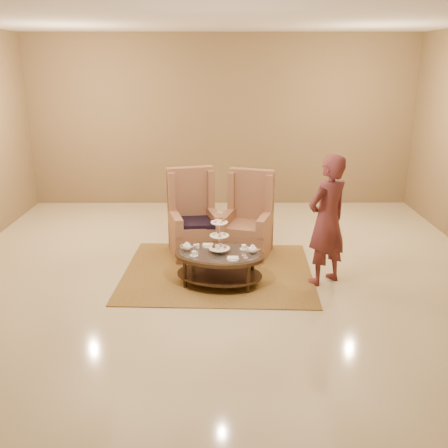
{
  "coord_description": "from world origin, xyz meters",
  "views": [
    {
      "loc": [
        -0.0,
        -6.49,
        2.98
      ],
      "look_at": [
        0.03,
        0.2,
        0.77
      ],
      "focal_mm": 40.0,
      "sensor_mm": 36.0,
      "label": 1
    }
  ],
  "objects_px": {
    "person": "(327,220)",
    "armchair_right": "(248,226)",
    "tea_table": "(219,258)",
    "armchair_left": "(194,226)"
  },
  "relations": [
    {
      "from": "armchair_right",
      "to": "person",
      "type": "xyz_separation_m",
      "value": [
        1.01,
        -1.12,
        0.46
      ]
    },
    {
      "from": "armchair_left",
      "to": "armchair_right",
      "type": "height_order",
      "value": "armchair_left"
    },
    {
      "from": "tea_table",
      "to": "armchair_left",
      "type": "bearing_deg",
      "value": 121.0
    },
    {
      "from": "tea_table",
      "to": "armchair_right",
      "type": "bearing_deg",
      "value": 80.64
    },
    {
      "from": "armchair_left",
      "to": "person",
      "type": "distance_m",
      "value": 2.23
    },
    {
      "from": "tea_table",
      "to": "armchair_left",
      "type": "height_order",
      "value": "armchair_left"
    },
    {
      "from": "armchair_left",
      "to": "tea_table",
      "type": "bearing_deg",
      "value": -84.94
    },
    {
      "from": "person",
      "to": "armchair_right",
      "type": "bearing_deg",
      "value": -82.63
    },
    {
      "from": "armchair_right",
      "to": "person",
      "type": "height_order",
      "value": "person"
    },
    {
      "from": "person",
      "to": "tea_table",
      "type": "bearing_deg",
      "value": -32.33
    }
  ]
}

